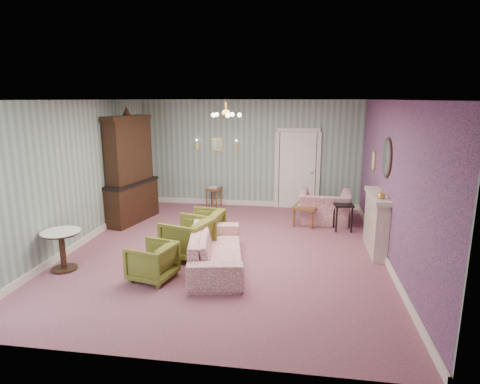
% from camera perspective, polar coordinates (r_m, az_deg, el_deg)
% --- Properties ---
extents(floor, '(7.00, 7.00, 0.00)m').
position_cam_1_polar(floor, '(8.08, -1.85, -8.22)').
color(floor, '#935569').
rests_on(floor, ground).
extents(ceiling, '(7.00, 7.00, 0.00)m').
position_cam_1_polar(ceiling, '(7.53, -2.01, 12.83)').
color(ceiling, white).
rests_on(ceiling, ground).
extents(wall_back, '(6.00, 0.00, 6.00)m').
position_cam_1_polar(wall_back, '(11.09, 1.37, 5.37)').
color(wall_back, gray).
rests_on(wall_back, ground).
extents(wall_front, '(6.00, 0.00, 6.00)m').
position_cam_1_polar(wall_front, '(4.39, -10.30, -6.80)').
color(wall_front, gray).
rests_on(wall_front, ground).
extents(wall_left, '(0.00, 7.00, 7.00)m').
position_cam_1_polar(wall_left, '(8.72, -21.71, 2.36)').
color(wall_left, gray).
rests_on(wall_left, ground).
extents(wall_right, '(0.00, 7.00, 7.00)m').
position_cam_1_polar(wall_right, '(7.72, 20.55, 1.17)').
color(wall_right, gray).
rests_on(wall_right, ground).
extents(wall_right_floral, '(0.00, 7.00, 7.00)m').
position_cam_1_polar(wall_right_floral, '(7.72, 20.44, 1.18)').
color(wall_right_floral, '#BB5D95').
rests_on(wall_right_floral, ground).
extents(door, '(1.12, 0.12, 2.16)m').
position_cam_1_polar(door, '(11.02, 8.07, 3.25)').
color(door, white).
rests_on(door, floor).
extents(olive_chair_a, '(0.77, 0.80, 0.69)m').
position_cam_1_polar(olive_chair_a, '(6.89, -12.26, -9.27)').
color(olive_chair_a, olive).
rests_on(olive_chair_a, floor).
extents(olive_chair_b, '(0.95, 0.99, 0.83)m').
position_cam_1_polar(olive_chair_b, '(7.69, -7.38, -6.15)').
color(olive_chair_b, olive).
rests_on(olive_chair_b, floor).
extents(olive_chair_c, '(0.78, 0.82, 0.75)m').
position_cam_1_polar(olive_chair_c, '(8.43, -5.15, -4.62)').
color(olive_chair_c, olive).
rests_on(olive_chair_c, floor).
extents(sofa_chintz, '(1.07, 2.34, 0.88)m').
position_cam_1_polar(sofa_chintz, '(7.23, -3.35, -7.08)').
color(sofa_chintz, '#A54266').
rests_on(sofa_chintz, floor).
extents(wingback_chair, '(1.22, 0.82, 1.03)m').
position_cam_1_polar(wingback_chair, '(9.89, 11.83, -1.35)').
color(wingback_chair, '#A54266').
rests_on(wingback_chair, floor).
extents(dresser, '(0.90, 1.70, 2.70)m').
position_cam_1_polar(dresser, '(10.00, -15.32, 3.48)').
color(dresser, black).
rests_on(dresser, floor).
extents(fireplace, '(0.30, 1.40, 1.16)m').
position_cam_1_polar(fireplace, '(8.28, 18.57, -4.13)').
color(fireplace, beige).
rests_on(fireplace, floor).
extents(mantel_vase, '(0.15, 0.15, 0.15)m').
position_cam_1_polar(mantel_vase, '(7.73, 19.26, -0.35)').
color(mantel_vase, gold).
rests_on(mantel_vase, fireplace).
extents(oval_mirror, '(0.04, 0.76, 0.84)m').
position_cam_1_polar(oval_mirror, '(8.03, 19.93, 4.56)').
color(oval_mirror, white).
rests_on(oval_mirror, wall_right).
extents(framed_print, '(0.04, 0.34, 0.42)m').
position_cam_1_polar(framed_print, '(9.38, 18.31, 4.25)').
color(framed_print, gold).
rests_on(framed_print, wall_right).
extents(coffee_table, '(0.74, 1.06, 0.49)m').
position_cam_1_polar(coffee_table, '(9.82, 9.42, -3.00)').
color(coffee_table, brown).
rests_on(coffee_table, floor).
extents(side_table_black, '(0.45, 0.45, 0.62)m').
position_cam_1_polar(side_table_black, '(9.44, 14.25, -3.45)').
color(side_table_black, black).
rests_on(side_table_black, floor).
extents(pedestal_table, '(0.74, 0.74, 0.71)m').
position_cam_1_polar(pedestal_table, '(7.72, -23.68, -7.54)').
color(pedestal_table, black).
rests_on(pedestal_table, floor).
extents(nesting_table, '(0.42, 0.51, 0.60)m').
position_cam_1_polar(nesting_table, '(11.12, -3.67, -0.68)').
color(nesting_table, brown).
rests_on(nesting_table, floor).
extents(gilt_mirror_back, '(0.28, 0.06, 0.36)m').
position_cam_1_polar(gilt_mirror_back, '(11.17, -3.26, 6.70)').
color(gilt_mirror_back, gold).
rests_on(gilt_mirror_back, wall_back).
extents(sconce_left, '(0.16, 0.12, 0.30)m').
position_cam_1_polar(sconce_left, '(11.27, -6.04, 6.71)').
color(sconce_left, gold).
rests_on(sconce_left, wall_back).
extents(sconce_right, '(0.16, 0.12, 0.30)m').
position_cam_1_polar(sconce_right, '(11.05, -0.47, 6.65)').
color(sconce_right, gold).
rests_on(sconce_right, wall_back).
extents(chandelier, '(0.56, 0.56, 0.36)m').
position_cam_1_polar(chandelier, '(7.53, -1.99, 10.77)').
color(chandelier, gold).
rests_on(chandelier, ceiling).
extents(burgundy_cushion, '(0.41, 0.28, 0.39)m').
position_cam_1_polar(burgundy_cushion, '(9.76, 11.57, -1.76)').
color(burgundy_cushion, maroon).
rests_on(burgundy_cushion, wingback_chair).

